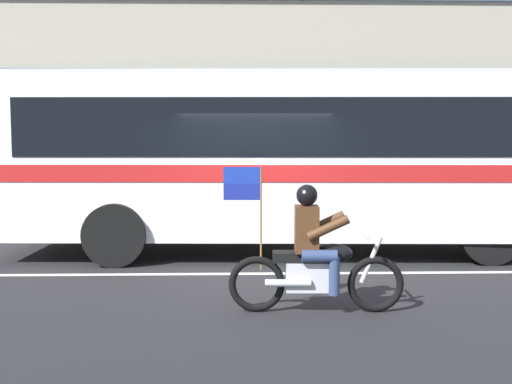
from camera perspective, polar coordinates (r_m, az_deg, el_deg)
name	(u,v)px	position (r m, az deg, el deg)	size (l,w,h in m)	color
ground_plane	(255,266)	(10.65, -0.08, -6.58)	(60.00, 60.00, 0.00)	black
sidewalk_curb	(250,220)	(15.66, -0.58, -2.51)	(28.00, 3.80, 0.15)	#B7B2A8
lane_center_stripe	(256,274)	(10.06, 0.01, -7.25)	(26.60, 0.14, 0.01)	silver
office_building_facade	(248,45)	(17.97, -0.73, 12.90)	(28.00, 0.89, 9.16)	gray
transit_bus	(308,150)	(11.69, 4.62, 3.75)	(10.71, 2.98, 3.22)	white
motorcycle_with_rider	(314,258)	(7.86, 5.19, -5.87)	(2.20, 0.64, 1.78)	black
fire_hydrant	(30,208)	(15.12, -19.40, -1.38)	(0.22, 0.30, 0.75)	red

